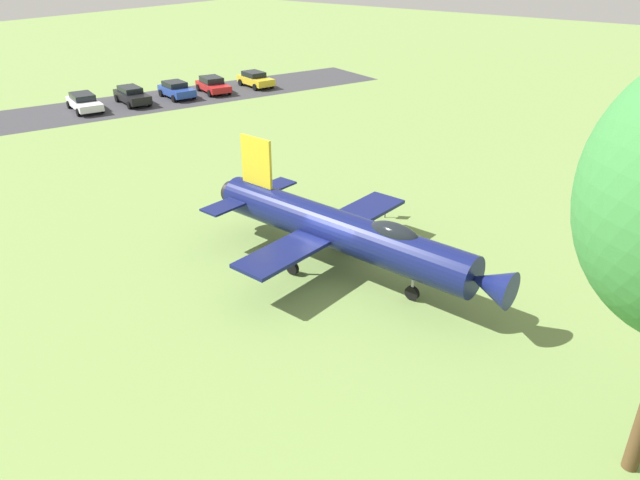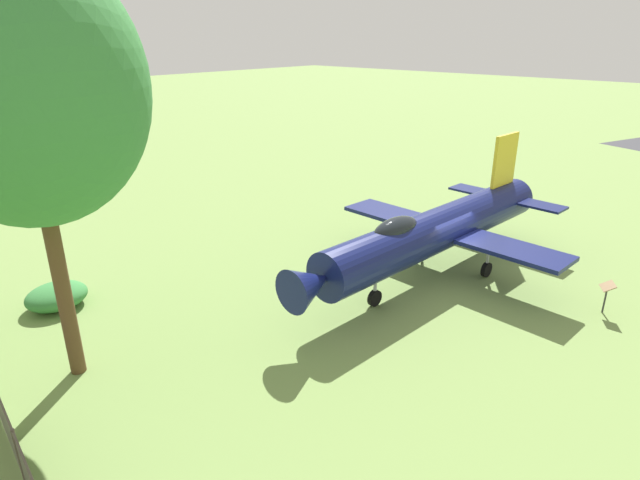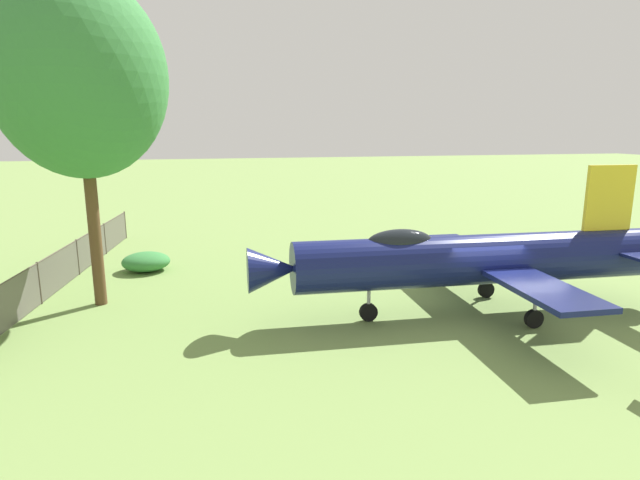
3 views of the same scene
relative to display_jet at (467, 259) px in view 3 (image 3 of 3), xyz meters
The scene contains 5 objects.
ground_plane 1.99m from the display_jet, 93.23° to the right, with size 200.00×200.00×0.00m, color #75934C.
display_jet is the anchor object (origin of this frame).
shade_tree 14.20m from the display_jet, 71.41° to the left, with size 6.12×5.66×11.25m.
perimeter_fence 14.89m from the display_jet, 79.56° to the left, with size 26.90×3.81×1.57m.
shrub_near_fence 13.92m from the display_jet, 52.64° to the left, with size 1.83×2.08×0.85m.
Camera 3 is at (-15.02, 9.13, 6.19)m, focal length 28.91 mm.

